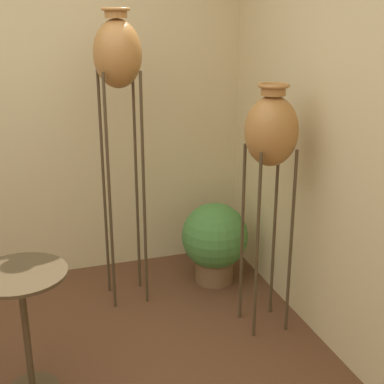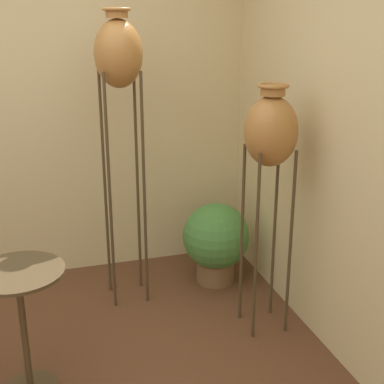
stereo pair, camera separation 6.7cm
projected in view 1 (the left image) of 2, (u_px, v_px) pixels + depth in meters
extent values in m
cube|color=beige|center=(11.00, 101.00, 3.74)|extent=(7.41, 0.06, 2.70)
cube|color=beige|center=(374.00, 136.00, 2.69)|extent=(0.06, 7.41, 2.70)
cylinder|color=#473823|center=(110.00, 198.00, 3.46)|extent=(0.02, 0.02, 1.60)
cylinder|color=#473823|center=(144.00, 194.00, 3.53)|extent=(0.02, 0.02, 1.60)
cylinder|color=#473823|center=(104.00, 187.00, 3.66)|extent=(0.02, 0.02, 1.60)
cylinder|color=#473823|center=(136.00, 184.00, 3.73)|extent=(0.02, 0.02, 1.60)
torus|color=#473823|center=(118.00, 70.00, 3.34)|extent=(0.24, 0.24, 0.02)
ellipsoid|color=#A87038|center=(118.00, 54.00, 3.31)|extent=(0.30, 0.30, 0.42)
cylinder|color=#A87038|center=(116.00, 14.00, 3.23)|extent=(0.14, 0.14, 0.05)
torus|color=#A87038|center=(116.00, 9.00, 3.22)|extent=(0.18, 0.18, 0.02)
cylinder|color=#473823|center=(257.00, 250.00, 3.19)|extent=(0.02, 0.02, 1.19)
cylinder|color=#473823|center=(291.00, 245.00, 3.25)|extent=(0.02, 0.02, 1.19)
cylinder|color=#473823|center=(242.00, 235.00, 3.39)|extent=(0.02, 0.02, 1.19)
cylinder|color=#473823|center=(274.00, 231.00, 3.46)|extent=(0.02, 0.02, 1.19)
torus|color=#473823|center=(271.00, 147.00, 3.13)|extent=(0.23, 0.23, 0.02)
ellipsoid|color=#A87038|center=(271.00, 131.00, 3.10)|extent=(0.32, 0.32, 0.41)
cylinder|color=#A87038|center=(273.00, 90.00, 3.03)|extent=(0.14, 0.14, 0.06)
torus|color=#A87038|center=(274.00, 85.00, 3.02)|extent=(0.18, 0.18, 0.02)
cylinder|color=#473823|center=(26.00, 334.00, 2.77)|extent=(0.04, 0.04, 0.68)
cylinder|color=#473823|center=(19.00, 274.00, 2.66)|extent=(0.48, 0.48, 0.02)
cylinder|color=brown|center=(214.00, 269.00, 4.05)|extent=(0.29, 0.29, 0.18)
torus|color=brown|center=(214.00, 259.00, 4.02)|extent=(0.31, 0.31, 0.02)
sphere|color=#47843D|center=(215.00, 236.00, 3.96)|extent=(0.49, 0.49, 0.49)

